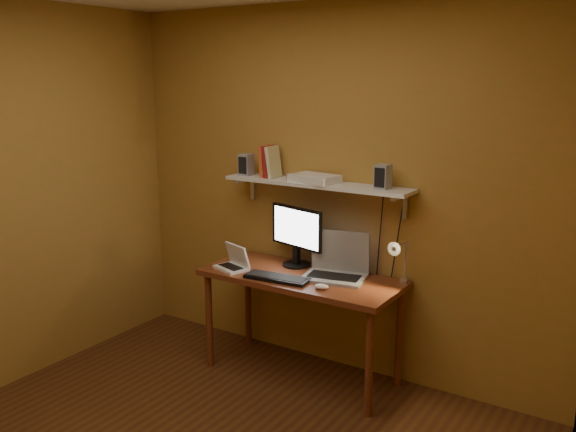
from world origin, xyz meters
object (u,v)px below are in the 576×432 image
Objects in this scene: desk at (301,287)px; desk_lamp at (399,256)px; router at (315,178)px; speaker_right at (383,177)px; netbook at (234,262)px; mouse at (321,287)px; speaker_left at (246,165)px; monitor at (296,233)px; laptop at (337,265)px; shelf_camera at (293,177)px; wall_shelf at (316,184)px; keyboard at (277,278)px.

desk_lamp is at bearing 10.81° from desk.
speaker_right is at bearing 1.48° from router.
router is at bearing 51.32° from netbook.
netbook is at bearing 159.51° from mouse.
mouse is 0.61× the size of speaker_left.
monitor is 0.64m from speaker_left.
speaker_left is at bearing 177.73° from desk_lamp.
monitor reaches higher than netbook.
laptop is at bearing -17.96° from router.
laptop is 1.03m from speaker_left.
shelf_camera reaches higher than desk_lamp.
wall_shelf is 0.51m from speaker_right.
desk is at bearing 128.20° from mouse.
keyboard is 0.34m from mouse.
speaker_right is (1.09, 0.01, 0.00)m from speaker_left.
shelf_camera reaches higher than netbook.
laptop is 4.77× the size of mouse.
wall_shelf is 14.45× the size of mouse.
netbook is 0.73m from speaker_left.
speaker_left reaches higher than netbook.
monitor is (-0.15, -0.03, -0.36)m from wall_shelf.
speaker_right is at bearing -0.54° from wall_shelf.
monitor is 0.81m from desk_lamp.
speaker_right is (0.28, 0.09, 0.63)m from laptop.
router is (-0.50, -0.01, -0.05)m from speaker_right.
keyboard is (0.06, -0.34, -0.23)m from monitor.
mouse reaches higher than desk.
desk_lamp is at bearing 16.29° from keyboard.
desk_lamp is (0.74, 0.30, 0.20)m from keyboard.
netbook is (-0.48, -0.14, 0.14)m from desk.
desk is at bearing -169.19° from desk_lamp.
monitor is at bearing 60.21° from netbook.
netbook is at bearing -146.62° from router.
mouse is 0.82m from shelf_camera.
desk is 8.71× the size of speaker_right.
netbook is 0.73× the size of desk_lamp.
speaker_right is at bearing 39.41° from mouse.
desk_lamp reaches higher than desk.
mouse is at bearing -142.80° from desk_lamp.
mouse is 0.26× the size of desk_lamp.
wall_shelf is 3.03× the size of laptop.
keyboard is at bearing -157.93° from desk_lamp.
router is at bearing -104.20° from wall_shelf.
mouse is at bearing -6.14° from keyboard.
desk_lamp is (0.81, -0.04, -0.04)m from monitor.
monitor is at bearing -176.26° from router.
desk is 1.00m from speaker_left.
desk is 2.96× the size of monitor.
desk_lamp reaches higher than laptop.
monitor is 1.26× the size of desk_lamp.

